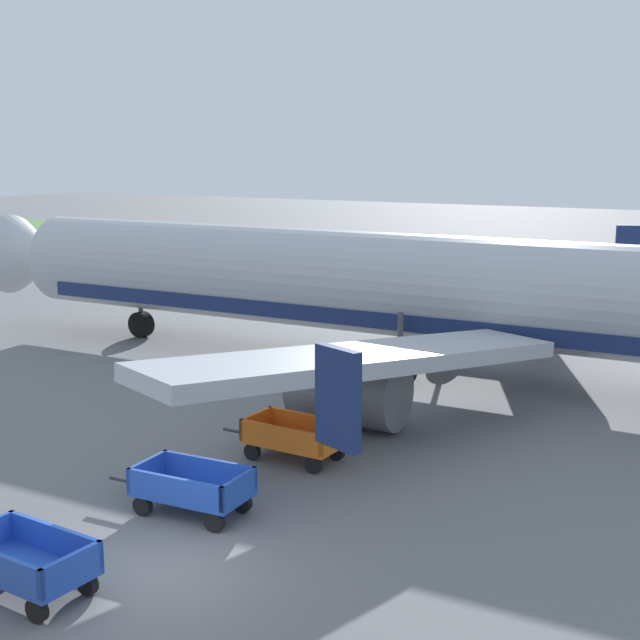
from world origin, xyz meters
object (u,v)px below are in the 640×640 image
Objects in this scene: airplane at (388,286)px; baggage_cart_fourth_in_row at (294,437)px; baggage_cart_second_in_row at (26,562)px; baggage_cart_third_in_row at (192,488)px.

baggage_cart_fourth_in_row is at bearing -78.47° from airplane.
baggage_cart_second_in_row is at bearing -85.52° from airplane.
baggage_cart_second_in_row is at bearing -95.49° from baggage_cart_third_in_row.
airplane is 18.50m from baggage_cart_second_in_row.
airplane reaches higher than baggage_cart_third_in_row.
baggage_cart_second_in_row is 1.00× the size of baggage_cart_fourth_in_row.
baggage_cart_fourth_in_row is (2.02, -9.91, -2.45)m from airplane.
baggage_cart_third_in_row is at bearing -82.47° from airplane.
baggage_cart_second_in_row and baggage_cart_fourth_in_row have the same top height.
baggage_cart_second_in_row is 4.34m from baggage_cart_third_in_row.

